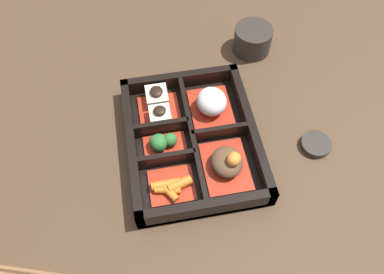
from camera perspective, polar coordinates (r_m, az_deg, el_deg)
The scene contains 10 objects.
ground_plane at distance 0.66m, azimuth -0.00°, elevation -1.15°, with size 3.00×3.00×0.00m, color #4C3523.
bento_base at distance 0.66m, azimuth -0.00°, elevation -0.92°, with size 0.27×0.22×0.01m.
bento_rim at distance 0.64m, azimuth -0.18°, elevation -0.26°, with size 0.27×0.22×0.04m.
bowl_rice at distance 0.67m, azimuth 2.99°, elevation 5.15°, with size 0.10×0.08×0.05m.
bowl_stew at distance 0.61m, azimuth 5.43°, elevation -3.92°, with size 0.10×0.08×0.05m.
bowl_tofu at distance 0.68m, azimuth -5.12°, elevation 4.74°, with size 0.08×0.07×0.03m.
bowl_greens at distance 0.63m, azimuth -4.68°, elevation -0.90°, with size 0.04×0.07×0.03m.
bowl_carrots at distance 0.60m, azimuth -3.16°, elevation -7.48°, with size 0.07×0.07×0.02m.
tea_cup at distance 0.79m, azimuth 9.23°, elevation 14.53°, with size 0.08×0.08×0.05m.
sauce_dish at distance 0.69m, azimuth 18.34°, elevation -1.06°, with size 0.05×0.05×0.01m.
Camera 1 is at (0.33, -0.06, 0.57)m, focal length 35.00 mm.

